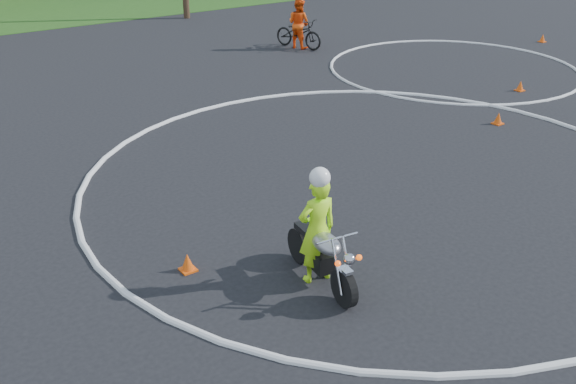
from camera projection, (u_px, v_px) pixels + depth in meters
ground at (496, 235)px, 11.11m from camera, size 120.00×120.00×0.00m
grass_strip at (36, 10)px, 30.85m from camera, size 120.00×10.00×0.02m
course_markings at (405, 136)px, 15.43m from camera, size 19.05×19.05×0.12m
primary_motorcycle at (322, 255)px, 9.56m from camera, size 0.71×1.93×1.02m
rider_primary_grp at (317, 227)px, 9.48m from camera, size 0.67×0.49×1.88m
rider_second_grp at (299, 29)px, 23.52m from camera, size 1.24×2.14×1.94m
traffic_cones at (520, 120)px, 16.12m from camera, size 19.05×11.03×0.30m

